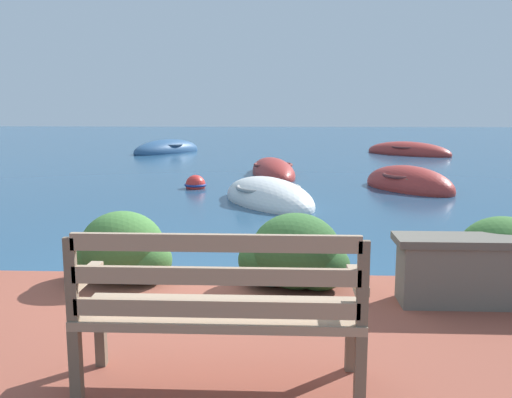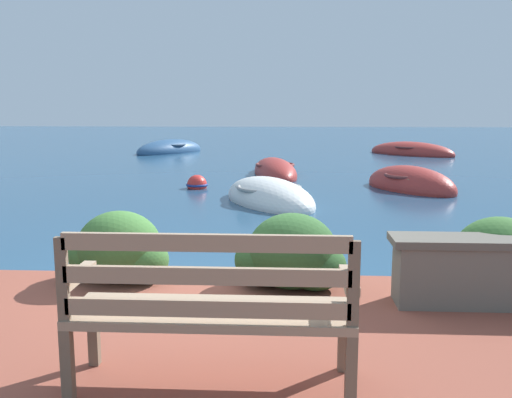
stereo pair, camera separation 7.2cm
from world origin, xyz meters
The scene contains 11 objects.
ground_plane centered at (0.00, 0.00, 0.00)m, with size 80.00×80.00×0.00m.
park_bench centered at (0.33, -2.19, 0.71)m, with size 1.58×0.48×0.93m.
hedge_clump_left centered at (-0.76, -0.26, 0.50)m, with size 0.94×0.68×0.64m.
hedge_clump_centre centered at (0.78, -0.38, 0.50)m, with size 0.97×0.70×0.66m.
hedge_clump_right centered at (2.52, -0.40, 0.50)m, with size 0.95×0.68×0.65m.
rowboat_nearest centered at (0.43, 5.13, 0.07)m, with size 2.30×2.90×0.82m.
rowboat_mid centered at (3.37, 6.96, 0.08)m, with size 2.16×2.63×0.88m.
rowboat_far centered at (0.45, 9.28, 0.06)m, with size 1.52×3.20×0.75m.
rowboat_outer centered at (5.20, 15.49, 0.07)m, with size 3.27×3.15×0.80m.
rowboat_distant centered at (-3.60, 15.84, 0.07)m, with size 2.71×3.24×0.86m.
mooring_buoy centered at (-1.18, 6.89, 0.08)m, with size 0.47×0.47×0.43m.
Camera 2 is at (0.74, -5.15, 1.80)m, focal length 40.00 mm.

